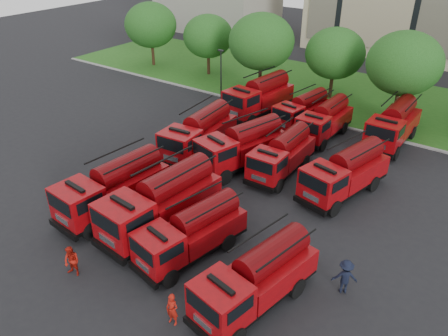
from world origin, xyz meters
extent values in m
plane|color=black|center=(0.00, 0.00, 0.00)|extent=(140.00, 140.00, 0.00)
cube|color=#1C5416|center=(0.00, 26.00, 0.06)|extent=(70.00, 16.00, 0.12)
cube|color=gray|center=(0.00, 17.90, 0.07)|extent=(70.00, 0.30, 0.14)
cylinder|color=#382314|center=(-24.00, 22.00, 1.31)|extent=(0.36, 0.36, 2.62)
ellipsoid|color=#194112|center=(-24.00, 22.00, 5.03)|extent=(6.30, 6.30, 5.36)
cylinder|color=#382314|center=(-16.00, 23.00, 1.19)|extent=(0.36, 0.36, 2.38)
ellipsoid|color=#194112|center=(-16.00, 23.00, 4.56)|extent=(5.71, 5.71, 4.86)
cylinder|color=#382314|center=(-8.00, 21.50, 1.40)|extent=(0.36, 0.36, 2.80)
ellipsoid|color=#194112|center=(-8.00, 21.50, 5.36)|extent=(6.72, 6.72, 5.71)
cylinder|color=#382314|center=(-1.00, 24.00, 1.22)|extent=(0.36, 0.36, 2.45)
ellipsoid|color=#194112|center=(-1.00, 24.00, 4.69)|extent=(5.88, 5.88, 5.00)
cylinder|color=#382314|center=(6.00, 22.50, 1.36)|extent=(0.36, 0.36, 2.73)
ellipsoid|color=#194112|center=(6.00, 22.50, 5.23)|extent=(6.55, 6.55, 5.57)
cylinder|color=black|center=(-10.00, 17.20, 2.50)|extent=(0.14, 0.14, 5.00)
cube|color=black|center=(-10.00, 17.20, 5.05)|extent=(0.60, 0.25, 0.12)
cube|color=black|center=(-3.89, -2.69, 0.68)|extent=(3.00, 7.52, 0.31)
cube|color=black|center=(-4.19, -6.41, 0.63)|extent=(2.64, 0.47, 0.37)
cube|color=#99050A|center=(-4.10, -5.20, 1.86)|extent=(2.75, 2.51, 2.05)
cube|color=black|center=(-4.19, -6.38, 2.34)|extent=(2.20, 0.23, 0.89)
cube|color=#99050A|center=(-3.80, -1.54, 1.52)|extent=(2.95, 5.02, 1.36)
cylinder|color=#4E0305|center=(-3.80, -1.54, 2.64)|extent=(1.92, 4.52, 1.57)
cylinder|color=black|center=(-5.32, -5.32, 0.58)|extent=(0.46, 1.18, 1.15)
cylinder|color=black|center=(-2.91, -5.51, 0.58)|extent=(0.46, 1.18, 1.15)
cylinder|color=black|center=(-4.94, -0.71, 0.58)|extent=(0.46, 1.18, 1.15)
cylinder|color=black|center=(-2.54, -0.91, 0.58)|extent=(0.46, 1.18, 1.15)
cube|color=black|center=(-0.26, -2.28, 0.72)|extent=(3.24, 8.00, 0.33)
cube|color=black|center=(-0.61, -6.22, 0.67)|extent=(2.80, 0.52, 0.39)
cube|color=#99050A|center=(-0.49, -4.94, 1.98)|extent=(2.94, 2.68, 2.17)
cube|color=black|center=(-0.60, -6.19, 2.48)|extent=(2.34, 0.26, 0.95)
cube|color=#99050A|center=(-0.15, -1.05, 1.62)|extent=(3.17, 5.35, 1.45)
cylinder|color=#4E0305|center=(-0.15, -1.05, 2.80)|extent=(2.08, 4.81, 1.67)
cylinder|color=black|center=(-1.79, -5.05, 0.61)|extent=(0.50, 1.26, 1.23)
cylinder|color=black|center=(0.76, -5.28, 0.61)|extent=(0.50, 1.26, 1.23)
cylinder|color=black|center=(-1.36, -0.16, 0.61)|extent=(0.50, 1.26, 1.23)
cylinder|color=black|center=(1.19, -0.39, 0.61)|extent=(0.50, 1.26, 1.23)
cube|color=black|center=(2.72, -3.16, 0.60)|extent=(3.28, 6.73, 0.28)
cube|color=black|center=(2.11, -6.37, 0.55)|extent=(2.30, 0.65, 0.32)
cube|color=#99050A|center=(2.31, -5.33, 1.63)|extent=(2.59, 2.41, 1.80)
cube|color=black|center=(2.12, -6.34, 2.05)|extent=(1.91, 0.41, 0.78)
cube|color=#99050A|center=(2.91, -2.16, 1.33)|extent=(3.00, 4.58, 1.20)
cylinder|color=#4E0305|center=(2.91, -2.16, 2.31)|extent=(2.08, 4.06, 1.38)
cylinder|color=black|center=(1.24, -5.31, 0.51)|extent=(0.51, 1.05, 1.01)
cylinder|color=black|center=(3.32, -5.70, 0.51)|extent=(0.51, 1.05, 1.01)
cylinder|color=black|center=(1.99, -1.33, 0.51)|extent=(0.51, 1.05, 1.01)
cylinder|color=black|center=(4.07, -1.73, 0.51)|extent=(0.51, 1.05, 1.01)
cube|color=black|center=(7.42, -4.13, 0.62)|extent=(3.42, 7.01, 0.29)
cube|color=black|center=(6.78, -7.48, 0.58)|extent=(2.40, 0.68, 0.34)
cube|color=#99050A|center=(6.99, -6.40, 1.70)|extent=(2.70, 2.51, 1.87)
cube|color=black|center=(6.79, -7.45, 2.14)|extent=(1.99, 0.42, 0.82)
cube|color=#99050A|center=(7.61, -3.10, 1.39)|extent=(3.13, 4.78, 1.25)
cylinder|color=#4E0305|center=(7.61, -3.10, 2.41)|extent=(2.16, 4.23, 1.44)
cylinder|color=black|center=(5.87, -6.38, 0.53)|extent=(0.53, 1.10, 1.06)
cylinder|color=black|center=(6.65, -2.23, 0.53)|extent=(0.53, 1.10, 1.06)
cylinder|color=black|center=(8.82, -2.64, 0.53)|extent=(0.53, 1.10, 1.06)
cube|color=black|center=(-4.36, 6.50, 0.69)|extent=(3.07, 7.62, 0.32)
cube|color=black|center=(-4.04, 2.74, 0.64)|extent=(2.67, 0.49, 0.37)
cube|color=#99050A|center=(-4.14, 3.96, 1.89)|extent=(2.79, 2.55, 2.07)
cube|color=black|center=(-4.04, 2.77, 2.36)|extent=(2.23, 0.24, 0.90)
cube|color=#99050A|center=(-4.46, 7.66, 1.54)|extent=(3.01, 5.09, 1.38)
cylinder|color=#4E0305|center=(-4.46, 7.66, 2.67)|extent=(1.97, 4.58, 1.59)
cylinder|color=black|center=(-5.34, 3.64, 0.58)|extent=(0.47, 1.20, 1.17)
cylinder|color=black|center=(-2.91, 3.85, 0.58)|extent=(0.47, 1.20, 1.17)
cylinder|color=black|center=(-5.74, 8.30, 0.58)|extent=(0.47, 1.20, 1.17)
cylinder|color=black|center=(-3.31, 8.51, 0.58)|extent=(0.47, 1.20, 1.17)
cube|color=black|center=(-0.57, 6.79, 0.67)|extent=(4.16, 7.60, 0.31)
cube|color=black|center=(-1.52, 3.25, 0.62)|extent=(2.56, 0.92, 0.36)
cube|color=#99050A|center=(-1.21, 4.39, 1.83)|extent=(3.03, 2.85, 2.01)
cube|color=black|center=(-1.51, 3.28, 2.30)|extent=(2.11, 0.61, 0.88)
cube|color=#99050A|center=(-0.28, 7.89, 1.50)|extent=(3.67, 5.24, 1.34)
cylinder|color=#4E0305|center=(-0.28, 7.89, 2.59)|extent=(2.62, 4.59, 1.55)
cylinder|color=black|center=(-2.41, 4.50, 0.57)|extent=(0.64, 1.19, 1.14)
cylinder|color=black|center=(-0.12, 3.89, 0.57)|extent=(0.64, 1.19, 1.14)
cylinder|color=black|center=(-1.24, 8.89, 0.57)|extent=(0.64, 1.19, 1.14)
cylinder|color=black|center=(1.05, 8.28, 0.57)|extent=(0.64, 1.19, 1.14)
cube|color=black|center=(2.36, 7.55, 0.60)|extent=(2.24, 6.54, 0.28)
cube|color=black|center=(2.41, 4.25, 0.56)|extent=(2.33, 0.27, 0.33)
cube|color=#99050A|center=(2.40, 5.32, 1.65)|extent=(2.31, 2.08, 1.81)
cube|color=black|center=(2.41, 4.28, 2.07)|extent=(1.95, 0.08, 0.79)
cube|color=#99050A|center=(2.35, 8.57, 1.35)|extent=(2.34, 4.31, 1.21)
cylinder|color=#4E0305|center=(2.35, 8.57, 2.34)|extent=(1.45, 3.93, 1.39)
cylinder|color=black|center=(1.33, 5.11, 0.51)|extent=(0.34, 1.03, 1.02)
cylinder|color=black|center=(3.47, 5.15, 0.51)|extent=(0.34, 1.03, 1.02)
cylinder|color=black|center=(1.27, 9.21, 0.51)|extent=(0.34, 1.03, 1.02)
cylinder|color=black|center=(3.41, 9.24, 0.51)|extent=(0.34, 1.03, 1.02)
cube|color=black|center=(7.09, 7.54, 0.65)|extent=(3.84, 7.34, 0.30)
cube|color=black|center=(6.28, 4.08, 0.60)|extent=(2.49, 0.82, 0.35)
cube|color=#99050A|center=(6.54, 5.20, 1.77)|extent=(2.89, 2.70, 1.95)
cube|color=black|center=(6.29, 4.11, 2.22)|extent=(2.05, 0.53, 0.85)
cube|color=#99050A|center=(7.34, 8.61, 1.45)|extent=(3.44, 5.04, 1.30)
cylinder|color=#4E0305|center=(7.34, 8.61, 2.51)|extent=(2.42, 4.43, 1.50)
cylinder|color=black|center=(5.38, 5.27, 0.55)|extent=(0.59, 1.15, 1.10)
cylinder|color=black|center=(7.62, 4.74, 0.55)|extent=(0.59, 1.15, 1.10)
cylinder|color=black|center=(6.39, 9.55, 0.55)|extent=(0.59, 1.15, 1.10)
cylinder|color=black|center=(8.62, 9.02, 0.55)|extent=(0.59, 1.15, 1.10)
cube|color=black|center=(-4.77, 16.07, 0.71)|extent=(3.36, 7.90, 0.33)
cube|color=black|center=(-5.20, 12.20, 0.66)|extent=(2.75, 0.58, 0.38)
cube|color=#99050A|center=(-5.06, 13.46, 1.94)|extent=(2.93, 2.69, 2.14)
cube|color=black|center=(-5.20, 12.24, 2.44)|extent=(2.29, 0.31, 0.93)
cube|color=#99050A|center=(-4.63, 17.26, 1.59)|extent=(3.23, 5.30, 1.42)
cylinder|color=#4E0305|center=(-4.63, 17.26, 2.75)|extent=(2.14, 4.75, 1.64)
cylinder|color=black|center=(-6.34, 13.38, 0.60)|extent=(0.51, 1.24, 1.20)
cylinder|color=black|center=(-3.83, 13.10, 0.60)|extent=(0.51, 1.24, 1.20)
cylinder|color=black|center=(-5.80, 18.17, 0.60)|extent=(0.51, 1.24, 1.20)
cylinder|color=black|center=(-3.30, 17.89, 0.60)|extent=(0.51, 1.24, 1.20)
cube|color=black|center=(-0.27, 16.07, 0.58)|extent=(2.98, 6.47, 0.27)
cube|color=black|center=(-0.76, 12.95, 0.53)|extent=(2.23, 0.56, 0.31)
cube|color=#99050A|center=(-0.60, 13.96, 1.58)|extent=(2.46, 2.27, 1.73)
cube|color=black|center=(-0.75, 12.98, 1.98)|extent=(1.85, 0.33, 0.76)
cube|color=#99050A|center=(-0.12, 17.04, 1.29)|extent=(2.79, 4.38, 1.16)
cylinder|color=#4E0305|center=(-0.12, 17.04, 2.23)|extent=(1.90, 3.90, 1.33)
cylinder|color=black|center=(-1.64, 13.95, 0.49)|extent=(0.46, 1.01, 0.98)
cylinder|color=black|center=(0.38, 13.63, 0.49)|extent=(0.46, 1.01, 0.98)
cylinder|color=black|center=(-1.03, 17.81, 0.49)|extent=(0.46, 1.01, 0.98)
cylinder|color=black|center=(0.99, 17.50, 0.49)|extent=(0.46, 1.01, 0.98)
cube|color=black|center=(2.32, 14.99, 0.61)|extent=(2.35, 6.62, 0.28)
cube|color=black|center=(2.22, 11.66, 0.56)|extent=(2.35, 0.30, 0.33)
cube|color=#99050A|center=(2.26, 12.74, 1.66)|extent=(2.36, 2.13, 1.83)
cube|color=black|center=(2.23, 11.69, 2.09)|extent=(1.97, 0.11, 0.80)
cube|color=#99050A|center=(2.35, 16.02, 1.36)|extent=(2.42, 4.38, 1.22)
cylinder|color=#4E0305|center=(2.35, 16.02, 2.36)|extent=(1.52, 3.98, 1.41)
cylinder|color=black|center=(1.17, 12.58, 0.52)|extent=(0.36, 1.04, 1.03)
cylinder|color=black|center=(3.33, 12.52, 0.52)|extent=(0.36, 1.04, 1.03)
cylinder|color=black|center=(1.30, 16.71, 0.52)|extent=(0.36, 1.04, 1.03)
cylinder|color=black|center=(3.45, 16.64, 0.52)|extent=(0.36, 1.04, 1.03)
cube|color=black|center=(7.37, 17.09, 0.67)|extent=(2.42, 7.22, 0.31)
cube|color=black|center=(7.34, 13.44, 0.62)|extent=(2.57, 0.28, 0.36)
cube|color=#99050A|center=(7.35, 14.62, 1.83)|extent=(2.54, 2.28, 2.01)
cube|color=black|center=(7.34, 13.47, 2.29)|extent=(2.16, 0.07, 0.87)
cube|color=#99050A|center=(7.38, 18.22, 1.49)|extent=(2.56, 4.75, 1.34)
cylinder|color=#4E0305|center=(7.38, 18.22, 2.58)|extent=(1.58, 4.33, 1.54)
cylinder|color=black|center=(6.16, 14.43, 0.57)|extent=(0.37, 1.13, 1.13)
cylinder|color=black|center=(8.53, 14.41, 0.57)|extent=(0.37, 1.13, 1.13)
cylinder|color=black|center=(6.20, 18.95, 0.57)|extent=(0.37, 1.13, 1.13)
cylinder|color=black|center=(8.56, 18.93, 0.57)|extent=(0.37, 1.13, 1.13)
imported|color=#A2150C|center=(4.99, -7.40, 0.00)|extent=(0.66, 0.51, 1.70)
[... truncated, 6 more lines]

